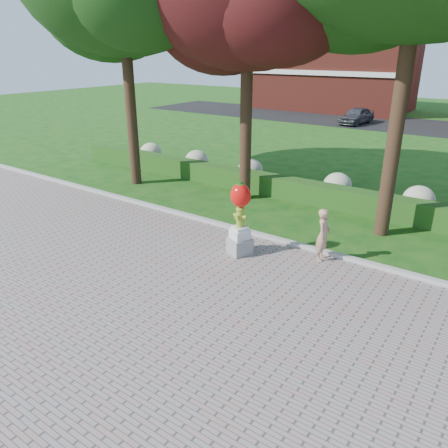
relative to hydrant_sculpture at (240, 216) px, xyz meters
The scene contains 10 objects.
ground 2.11m from the hydrant_sculpture, 111.43° to the right, with size 100.00×100.00×0.00m, color #124912.
walkway 5.79m from the hydrant_sculpture, 96.50° to the right, with size 40.00×14.00×0.04m, color gray.
curb 1.86m from the hydrant_sculpture, 115.18° to the left, with size 40.00×0.18×0.15m, color #ADADA5.
lawn_hedge 5.46m from the hydrant_sculpture, 96.82° to the left, with size 24.00×0.70×0.80m, color #1A4D16.
hydrangea_row 6.40m from the hydrant_sculpture, 90.63° to the left, with size 20.10×1.10×0.99m.
street 26.40m from the hydrant_sculpture, 91.39° to the left, with size 50.00×8.00×0.02m, color black.
building_left 34.15m from the hydrant_sculpture, 108.20° to the left, with size 14.00×8.00×7.00m, color maroon.
hydrant_sculpture is the anchor object (origin of this frame).
woman 2.33m from the hydrant_sculpture, 24.87° to the left, with size 0.54×0.36×1.49m, color tan.
parked_car 25.20m from the hydrant_sculpture, 102.29° to the left, with size 1.51×3.75×1.28m, color #404248.
Camera 1 is at (6.81, -7.86, 5.50)m, focal length 35.00 mm.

